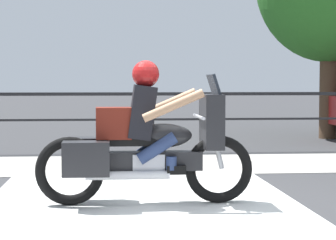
% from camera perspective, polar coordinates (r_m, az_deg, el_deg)
% --- Properties ---
extents(ground_plane, '(120.00, 120.00, 0.00)m').
position_cam_1_polar(ground_plane, '(7.02, 1.60, -7.41)').
color(ground_plane, '#38383A').
extents(sidewalk_band, '(44.00, 2.40, 0.01)m').
position_cam_1_polar(sidewalk_band, '(10.37, -0.64, -3.87)').
color(sidewalk_band, '#B7B2A8').
rests_on(sidewalk_band, ground).
extents(crosswalk_band, '(3.38, 6.00, 0.01)m').
position_cam_1_polar(crosswalk_band, '(6.79, -2.10, -7.75)').
color(crosswalk_band, silver).
rests_on(crosswalk_band, ground).
extents(fence_railing, '(36.00, 0.05, 1.11)m').
position_cam_1_polar(fence_railing, '(12.06, -1.32, 1.31)').
color(fence_railing, black).
rests_on(fence_railing, ground).
extents(motorcycle, '(2.33, 0.76, 1.54)m').
position_cam_1_polar(motorcycle, '(6.98, -2.16, -1.90)').
color(motorcycle, black).
rests_on(motorcycle, ground).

